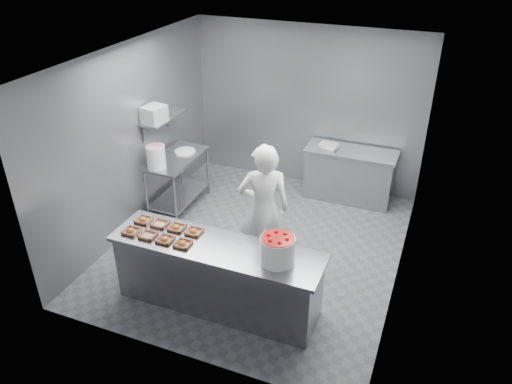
% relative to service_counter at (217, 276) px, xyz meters
% --- Properties ---
extents(floor, '(4.50, 4.50, 0.00)m').
position_rel_service_counter_xyz_m(floor, '(0.00, 1.35, -0.45)').
color(floor, '#4C4C51').
rests_on(floor, ground).
extents(ceiling, '(4.50, 4.50, 0.00)m').
position_rel_service_counter_xyz_m(ceiling, '(0.00, 1.35, 2.35)').
color(ceiling, white).
rests_on(ceiling, wall_back).
extents(wall_back, '(4.00, 0.04, 2.80)m').
position_rel_service_counter_xyz_m(wall_back, '(0.00, 3.60, 0.95)').
color(wall_back, slate).
rests_on(wall_back, ground).
extents(wall_left, '(0.04, 4.50, 2.80)m').
position_rel_service_counter_xyz_m(wall_left, '(-2.00, 1.35, 0.95)').
color(wall_left, slate).
rests_on(wall_left, ground).
extents(wall_right, '(0.04, 4.50, 2.80)m').
position_rel_service_counter_xyz_m(wall_right, '(2.00, 1.35, 0.95)').
color(wall_right, slate).
rests_on(wall_right, ground).
extents(service_counter, '(2.60, 0.70, 0.90)m').
position_rel_service_counter_xyz_m(service_counter, '(0.00, 0.00, 0.00)').
color(service_counter, slate).
rests_on(service_counter, ground).
extents(prep_table, '(0.60, 1.20, 0.90)m').
position_rel_service_counter_xyz_m(prep_table, '(-1.65, 1.95, 0.14)').
color(prep_table, slate).
rests_on(prep_table, ground).
extents(back_counter, '(1.50, 0.60, 0.90)m').
position_rel_service_counter_xyz_m(back_counter, '(0.90, 3.25, -0.00)').
color(back_counter, slate).
rests_on(back_counter, ground).
extents(wall_shelf, '(0.35, 0.90, 0.03)m').
position_rel_service_counter_xyz_m(wall_shelf, '(-1.82, 1.95, 1.10)').
color(wall_shelf, slate).
rests_on(wall_shelf, wall_left).
extents(tray_0, '(0.19, 0.18, 0.06)m').
position_rel_service_counter_xyz_m(tray_0, '(-1.09, -0.14, 0.47)').
color(tray_0, tan).
rests_on(tray_0, service_counter).
extents(tray_1, '(0.19, 0.18, 0.04)m').
position_rel_service_counter_xyz_m(tray_1, '(-0.84, -0.14, 0.47)').
color(tray_1, tan).
rests_on(tray_1, service_counter).
extents(tray_2, '(0.19, 0.18, 0.06)m').
position_rel_service_counter_xyz_m(tray_2, '(-0.61, -0.14, 0.47)').
color(tray_2, tan).
rests_on(tray_2, service_counter).
extents(tray_3, '(0.19, 0.18, 0.06)m').
position_rel_service_counter_xyz_m(tray_3, '(-0.37, -0.14, 0.47)').
color(tray_3, tan).
rests_on(tray_3, service_counter).
extents(tray_4, '(0.19, 0.18, 0.06)m').
position_rel_service_counter_xyz_m(tray_4, '(-1.09, 0.14, 0.47)').
color(tray_4, tan).
rests_on(tray_4, service_counter).
extents(tray_5, '(0.19, 0.18, 0.04)m').
position_rel_service_counter_xyz_m(tray_5, '(-0.84, 0.14, 0.47)').
color(tray_5, tan).
rests_on(tray_5, service_counter).
extents(tray_6, '(0.19, 0.18, 0.06)m').
position_rel_service_counter_xyz_m(tray_6, '(-0.61, 0.14, 0.47)').
color(tray_6, tan).
rests_on(tray_6, service_counter).
extents(tray_7, '(0.19, 0.18, 0.06)m').
position_rel_service_counter_xyz_m(tray_7, '(-0.37, 0.14, 0.47)').
color(tray_7, tan).
rests_on(tray_7, service_counter).
extents(worker, '(0.80, 0.67, 1.86)m').
position_rel_service_counter_xyz_m(worker, '(0.25, 0.93, 0.48)').
color(worker, white).
rests_on(worker, ground).
extents(strawberry_tub, '(0.39, 0.39, 0.32)m').
position_rel_service_counter_xyz_m(strawberry_tub, '(0.77, -0.01, 0.62)').
color(strawberry_tub, white).
rests_on(strawberry_tub, service_counter).
extents(glaze_bucket, '(0.30, 0.28, 0.43)m').
position_rel_service_counter_xyz_m(glaze_bucket, '(-1.74, 1.53, 0.64)').
color(glaze_bucket, white).
rests_on(glaze_bucket, prep_table).
extents(bucket_lid, '(0.41, 0.41, 0.03)m').
position_rel_service_counter_xyz_m(bucket_lid, '(-1.62, 2.18, 0.46)').
color(bucket_lid, white).
rests_on(bucket_lid, prep_table).
extents(rag, '(0.16, 0.15, 0.02)m').
position_rel_service_counter_xyz_m(rag, '(-1.61, 2.06, 0.46)').
color(rag, '#CCB28C').
rests_on(rag, prep_table).
extents(appliance, '(0.34, 0.37, 0.25)m').
position_rel_service_counter_xyz_m(appliance, '(-1.82, 1.71, 1.24)').
color(appliance, gray).
rests_on(appliance, wall_shelf).
extents(paper_stack, '(0.34, 0.29, 0.06)m').
position_rel_service_counter_xyz_m(paper_stack, '(0.51, 3.25, 0.48)').
color(paper_stack, silver).
rests_on(paper_stack, back_counter).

